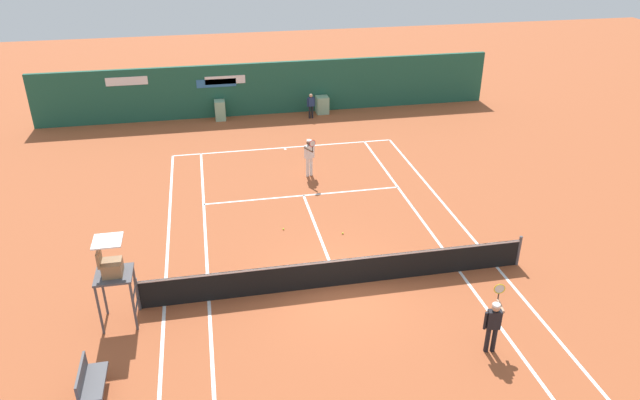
% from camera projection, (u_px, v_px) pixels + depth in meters
% --- Properties ---
extents(ground_plane, '(80.00, 80.00, 0.01)m').
position_uv_depth(ground_plane, '(335.00, 275.00, 18.91)').
color(ground_plane, '#A8512D').
extents(tennis_net, '(12.10, 0.10, 1.07)m').
position_uv_depth(tennis_net, '(339.00, 272.00, 18.18)').
color(tennis_net, '#4C4C51').
rests_on(tennis_net, ground_plane).
extents(sponsor_back_wall, '(25.00, 1.02, 2.87)m').
position_uv_depth(sponsor_back_wall, '(270.00, 89.00, 32.61)').
color(sponsor_back_wall, '#1E5642').
rests_on(sponsor_back_wall, ground_plane).
extents(umpire_chair, '(1.00, 1.00, 2.69)m').
position_uv_depth(umpire_chair, '(112.00, 271.00, 16.06)').
color(umpire_chair, '#47474C').
rests_on(umpire_chair, ground_plane).
extents(player_bench, '(0.54, 1.29, 0.88)m').
position_uv_depth(player_bench, '(90.00, 380.00, 14.08)').
color(player_bench, '#38383D').
rests_on(player_bench, ground_plane).
extents(player_on_baseline, '(0.50, 0.86, 1.88)m').
position_uv_depth(player_on_baseline, '(309.00, 154.00, 25.26)').
color(player_on_baseline, white).
rests_on(player_on_baseline, ground_plane).
extents(player_near_side, '(0.71, 0.64, 1.78)m').
position_uv_depth(player_near_side, '(493.00, 322.00, 15.34)').
color(player_near_side, black).
rests_on(player_near_side, ground_plane).
extents(ball_kid_centre_post, '(0.45, 0.21, 1.37)m').
position_uv_depth(ball_kid_centre_post, '(311.00, 104.00, 32.15)').
color(ball_kid_centre_post, black).
rests_on(ball_kid_centre_post, ground_plane).
extents(tennis_ball_near_service_line, '(0.07, 0.07, 0.07)m').
position_uv_depth(tennis_ball_near_service_line, '(343.00, 233.00, 21.22)').
color(tennis_ball_near_service_line, '#CCE033').
rests_on(tennis_ball_near_service_line, ground_plane).
extents(tennis_ball_by_sideline, '(0.07, 0.07, 0.07)m').
position_uv_depth(tennis_ball_by_sideline, '(283.00, 229.00, 21.49)').
color(tennis_ball_by_sideline, '#CCE033').
rests_on(tennis_ball_by_sideline, ground_plane).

